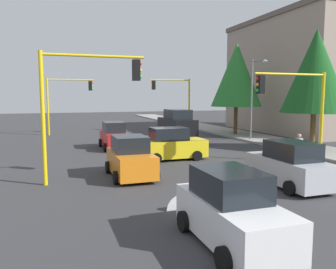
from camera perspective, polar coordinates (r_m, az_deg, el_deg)
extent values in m
plane|color=#353538|center=(23.08, -0.55, -3.25)|extent=(120.00, 120.00, 0.00)
cube|color=gray|center=(32.14, 14.62, -0.56)|extent=(80.00, 4.00, 0.15)
cube|color=silver|center=(10.90, 4.86, -14.53)|extent=(2.20, 0.36, 0.01)
cone|color=silver|center=(12.03, 2.32, -12.46)|extent=(0.01, 1.10, 1.10)
cube|color=gray|center=(40.18, 21.12, 8.86)|extent=(16.25, 9.00, 11.71)
cube|color=brown|center=(40.93, 21.48, 17.42)|extent=(16.55, 9.30, 0.50)
cylinder|color=yellow|center=(15.65, -20.18, 2.42)|extent=(0.18, 0.18, 5.82)
cylinder|color=yellow|center=(15.82, -12.21, 12.73)|extent=(0.12, 4.50, 0.12)
cube|color=black|center=(16.10, -5.35, 10.66)|extent=(0.36, 0.32, 0.96)
sphere|color=red|center=(16.16, -4.73, 11.71)|extent=(0.18, 0.18, 0.18)
sphere|color=yellow|center=(16.14, -4.72, 10.65)|extent=(0.18, 0.18, 0.18)
sphere|color=green|center=(16.12, -4.71, 9.59)|extent=(0.18, 0.18, 0.18)
cylinder|color=yellow|center=(35.63, -19.45, 4.38)|extent=(0.18, 0.18, 5.64)
cylinder|color=yellow|center=(35.69, -15.96, 8.79)|extent=(0.12, 4.50, 0.12)
cube|color=black|center=(35.82, -12.88, 7.94)|extent=(0.36, 0.32, 0.96)
sphere|color=red|center=(35.85, -12.60, 8.43)|extent=(0.18, 0.18, 0.18)
sphere|color=yellow|center=(35.84, -12.59, 7.95)|extent=(0.18, 0.18, 0.18)
sphere|color=green|center=(35.83, -12.58, 7.47)|extent=(0.18, 0.18, 0.18)
cylinder|color=yellow|center=(21.42, 24.31, 2.45)|extent=(0.18, 0.18, 5.23)
cylinder|color=yellow|center=(19.94, 19.84, 9.47)|extent=(0.12, 4.50, 0.12)
cube|color=black|center=(18.80, 15.22, 8.06)|extent=(0.36, 0.32, 0.96)
sphere|color=red|center=(18.72, 14.79, 9.00)|extent=(0.18, 0.18, 0.18)
sphere|color=yellow|center=(18.70, 14.76, 8.08)|extent=(0.18, 0.18, 0.18)
sphere|color=green|center=(18.70, 14.73, 7.16)|extent=(0.18, 0.18, 0.18)
cylinder|color=yellow|center=(38.50, 3.55, 4.98)|extent=(0.18, 0.18, 5.77)
cylinder|color=yellow|center=(37.73, 0.37, 9.11)|extent=(0.12, 4.50, 0.12)
cube|color=black|center=(37.13, -2.41, 8.25)|extent=(0.36, 0.32, 0.96)
sphere|color=red|center=(37.09, -2.68, 8.72)|extent=(0.18, 0.18, 0.18)
sphere|color=yellow|center=(37.08, -2.68, 8.25)|extent=(0.18, 0.18, 0.18)
sphere|color=green|center=(37.08, -2.68, 7.79)|extent=(0.18, 0.18, 0.18)
cylinder|color=slate|center=(30.36, 13.78, 5.55)|extent=(0.14, 0.14, 7.00)
cylinder|color=slate|center=(29.75, 14.91, 11.87)|extent=(1.80, 0.10, 0.10)
ellipsoid|color=silver|center=(28.99, 15.91, 11.69)|extent=(0.56, 0.28, 0.20)
cylinder|color=brown|center=(34.28, 11.23, 2.41)|extent=(0.36, 0.36, 3.07)
cone|color=#28752D|center=(34.26, 11.40, 9.77)|extent=(4.91, 4.91, 6.13)
cylinder|color=brown|center=(26.47, 23.05, 0.68)|extent=(0.36, 0.36, 2.92)
cone|color=#19511E|center=(26.41, 23.46, 9.74)|extent=(4.67, 4.67, 5.84)
cube|color=black|center=(28.62, 1.46, 0.85)|extent=(4.80, 1.90, 1.85)
cube|color=black|center=(28.30, 1.64, 3.44)|extent=(2.50, 1.67, 0.76)
cylinder|color=black|center=(29.79, -1.36, -0.45)|extent=(0.60, 0.20, 0.60)
cylinder|color=black|center=(30.45, 2.27, -0.30)|extent=(0.60, 0.20, 0.60)
cylinder|color=black|center=(26.99, 0.53, -1.18)|extent=(0.60, 0.20, 0.60)
cylinder|color=black|center=(27.71, 4.48, -1.00)|extent=(0.60, 0.20, 0.60)
cube|color=white|center=(9.37, 10.71, -13.74)|extent=(3.96, 1.67, 1.05)
cube|color=black|center=(9.27, 10.23, -8.10)|extent=(2.06, 1.47, 0.76)
cylinder|color=black|center=(9.05, 19.88, -17.44)|extent=(0.60, 0.20, 0.60)
cylinder|color=black|center=(8.14, 9.32, -19.97)|extent=(0.60, 0.20, 0.60)
cylinder|color=black|center=(10.93, 11.63, -12.95)|extent=(0.60, 0.20, 0.60)
cylinder|color=black|center=(10.19, 2.60, -14.30)|extent=(0.60, 0.20, 0.60)
cube|color=#B2B5BA|center=(15.82, 19.46, -5.63)|extent=(4.12, 1.72, 1.05)
cube|color=black|center=(15.50, 20.06, -2.50)|extent=(2.14, 1.51, 0.76)
cylinder|color=black|center=(16.38, 14.08, -6.43)|extent=(0.60, 0.20, 0.60)
cylinder|color=black|center=(17.44, 19.20, -5.82)|extent=(0.60, 0.20, 0.60)
cylinder|color=black|center=(14.37, 19.66, -8.44)|extent=(0.60, 0.20, 0.60)
cylinder|color=black|center=(15.56, 25.03, -7.55)|extent=(0.60, 0.20, 0.60)
cube|color=yellow|center=(21.05, 0.67, -2.30)|extent=(1.79, 4.14, 1.05)
cube|color=black|center=(20.86, 0.14, 0.13)|extent=(1.57, 2.15, 0.76)
cylinder|color=black|center=(22.44, 2.96, -2.77)|extent=(0.20, 0.60, 0.60)
cylinder|color=black|center=(20.70, 4.91, -3.57)|extent=(0.20, 0.60, 0.60)
cylinder|color=black|center=(21.63, -3.38, -3.12)|extent=(0.20, 0.60, 0.60)
cylinder|color=black|center=(19.82, -1.91, -4.00)|extent=(0.20, 0.60, 0.60)
cube|color=orange|center=(16.61, -6.23, -4.73)|extent=(3.76, 1.75, 1.05)
cube|color=black|center=(16.64, -6.41, -1.55)|extent=(1.95, 1.54, 0.76)
cylinder|color=black|center=(15.82, -1.95, -6.70)|extent=(0.60, 0.20, 0.60)
cylinder|color=black|center=(15.40, -8.70, -7.15)|extent=(0.60, 0.20, 0.60)
cylinder|color=black|center=(18.01, -4.11, -5.08)|extent=(0.60, 0.20, 0.60)
cylinder|color=black|center=(17.64, -10.03, -5.41)|extent=(0.60, 0.20, 0.60)
cube|color=red|center=(25.62, -8.97, -0.79)|extent=(4.06, 1.61, 1.05)
cube|color=black|center=(25.72, -9.08, 1.26)|extent=(2.11, 1.42, 0.76)
cylinder|color=black|center=(24.61, -6.46, -1.97)|extent=(0.60, 0.20, 0.60)
cylinder|color=black|center=(24.31, -10.45, -2.14)|extent=(0.60, 0.20, 0.60)
cylinder|color=black|center=(27.06, -7.60, -1.22)|extent=(0.60, 0.20, 0.60)
cylinder|color=black|center=(26.78, -11.24, -1.37)|extent=(0.60, 0.20, 0.60)
cylinder|color=#262638|center=(21.39, 21.16, -3.32)|extent=(0.16, 0.16, 0.85)
cylinder|color=#262638|center=(21.54, 20.82, -3.24)|extent=(0.16, 0.16, 0.85)
cube|color=#B2B2B2|center=(21.36, 21.07, -1.36)|extent=(0.40, 0.24, 0.60)
sphere|color=tan|center=(21.30, 21.12, -0.19)|extent=(0.22, 0.22, 0.22)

